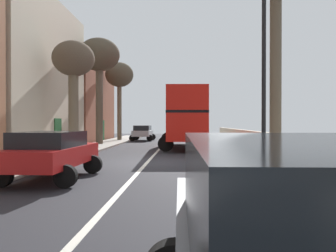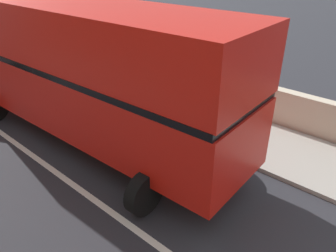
# 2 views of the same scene
# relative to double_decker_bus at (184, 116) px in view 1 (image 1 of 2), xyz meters

# --- Properties ---
(ground_plane) EXTENTS (84.00, 84.00, 0.00)m
(ground_plane) POSITION_rel_double_decker_bus_xyz_m (-1.70, -9.26, -2.35)
(ground_plane) COLOR #28282D
(road_centre_line) EXTENTS (0.16, 54.00, 0.01)m
(road_centre_line) POSITION_rel_double_decker_bus_xyz_m (-1.70, -9.26, -2.35)
(road_centre_line) COLOR silver
(road_centre_line) RESTS_ON ground
(sidewalk_left) EXTENTS (2.60, 60.00, 0.12)m
(sidewalk_left) POSITION_rel_double_decker_bus_xyz_m (-6.60, -9.26, -2.29)
(sidewalk_left) COLOR #9E998E
(sidewalk_left) RESTS_ON ground
(sidewalk_right) EXTENTS (2.60, 60.00, 0.12)m
(sidewalk_right) POSITION_rel_double_decker_bus_xyz_m (3.20, -9.26, -2.29)
(sidewalk_right) COLOR #9E998E
(sidewalk_right) RESTS_ON ground
(boundary_wall_right) EXTENTS (0.36, 54.00, 1.26)m
(boundary_wall_right) POSITION_rel_double_decker_bus_xyz_m (4.75, -9.26, -1.72)
(boundary_wall_right) COLOR beige
(boundary_wall_right) RESTS_ON ground
(double_decker_bus) EXTENTS (3.82, 10.42, 4.06)m
(double_decker_bus) POSITION_rel_double_decker_bus_xyz_m (0.00, 0.00, 0.00)
(double_decker_bus) COLOR red
(double_decker_bus) RESTS_ON ground
(parked_car_red_left_1) EXTENTS (2.49, 4.32, 1.52)m
(parked_car_red_left_1) POSITION_rel_double_decker_bus_xyz_m (-4.20, -14.11, -1.47)
(parked_car_red_left_1) COLOR #AD1919
(parked_car_red_left_1) RESTS_ON ground
(parked_car_silver_left_3) EXTENTS (2.44, 4.13, 1.56)m
(parked_car_silver_left_3) POSITION_rel_double_decker_bus_xyz_m (-4.20, 9.53, -1.46)
(parked_car_silver_left_3) COLOR #B7BABF
(parked_car_silver_left_3) RESTS_ON ground
(street_tree_left_0) EXTENTS (2.83, 2.83, 7.81)m
(street_tree_left_0) POSITION_rel_double_decker_bus_xyz_m (-6.49, 8.83, 4.14)
(street_tree_left_0) COLOR brown
(street_tree_left_0) RESTS_ON sidewalk_left
(street_tree_left_2) EXTENTS (3.32, 3.32, 8.59)m
(street_tree_left_2) POSITION_rel_double_decker_bus_xyz_m (-6.87, 2.33, 4.75)
(street_tree_left_2) COLOR brown
(street_tree_left_2) RESTS_ON sidewalk_left
(street_tree_left_4) EXTENTS (2.40, 2.40, 6.40)m
(street_tree_left_4) POSITION_rel_double_decker_bus_xyz_m (-6.36, -5.59, 2.79)
(street_tree_left_4) COLOR brown
(street_tree_left_4) RESTS_ON sidewalk_left
(lamppost_right) EXTENTS (0.32, 0.32, 6.31)m
(lamppost_right) POSITION_rel_double_decker_bus_xyz_m (2.60, -13.25, 1.45)
(lamppost_right) COLOR black
(lamppost_right) RESTS_ON sidewalk_right
(litter_bin_right) EXTENTS (0.55, 0.55, 1.17)m
(litter_bin_right) POSITION_rel_double_decker_bus_xyz_m (3.60, -10.65, -1.65)
(litter_bin_right) COLOR black
(litter_bin_right) RESTS_ON sidewalk_right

